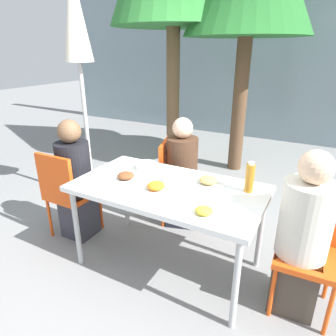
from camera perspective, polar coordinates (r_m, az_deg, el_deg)
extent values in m
plane|color=gray|center=(2.69, 0.00, -17.77)|extent=(24.00, 24.00, 0.00)
cube|color=gray|center=(6.28, 20.57, 18.63)|extent=(10.00, 0.20, 3.00)
cube|color=white|center=(2.30, 0.00, -3.94)|extent=(1.45, 0.80, 0.04)
cylinder|color=#B7B7B7|center=(2.60, -16.98, -10.88)|extent=(0.04, 0.04, 0.69)
cylinder|color=#B7B7B7|center=(2.04, 12.78, -20.92)|extent=(0.04, 0.04, 0.69)
cylinder|color=#B7B7B7|center=(3.04, -7.99, -5.06)|extent=(0.04, 0.04, 0.69)
cylinder|color=#B7B7B7|center=(2.57, 17.20, -11.30)|extent=(0.04, 0.04, 0.69)
cube|color=#E54C14|center=(3.00, -17.59, -4.71)|extent=(0.40, 0.40, 0.04)
cube|color=#E54C14|center=(2.80, -20.73, -1.89)|extent=(0.40, 0.04, 0.42)
cylinder|color=#E54C14|center=(3.31, -17.19, -6.35)|extent=(0.03, 0.03, 0.40)
cylinder|color=#E54C14|center=(3.10, -12.66, -7.90)|extent=(0.03, 0.03, 0.40)
cylinder|color=#E54C14|center=(3.12, -21.57, -8.82)|extent=(0.03, 0.03, 0.40)
cylinder|color=#E54C14|center=(2.89, -17.05, -10.71)|extent=(0.03, 0.03, 0.40)
cube|color=#383842|center=(3.06, -16.49, -8.32)|extent=(0.28, 0.28, 0.44)
cylinder|color=black|center=(2.86, -17.49, -0.13)|extent=(0.30, 0.30, 0.50)
sphere|color=brown|center=(2.75, -18.31, 6.66)|extent=(0.21, 0.21, 0.21)
cube|color=#E54C14|center=(2.26, 24.94, -15.18)|extent=(0.42, 0.42, 0.04)
cube|color=#E54C14|center=(2.30, 26.05, -7.96)|extent=(0.40, 0.05, 0.42)
cylinder|color=#E54C14|center=(2.28, 28.34, -22.77)|extent=(0.03, 0.03, 0.40)
cylinder|color=#E54C14|center=(2.27, 19.22, -21.44)|extent=(0.03, 0.03, 0.40)
cylinder|color=#E54C14|center=(2.55, 28.26, -17.61)|extent=(0.03, 0.03, 0.40)
cylinder|color=#E54C14|center=(2.53, 20.33, -16.41)|extent=(0.03, 0.03, 0.40)
cube|color=#473D33|center=(2.38, 22.88, -18.91)|extent=(0.31, 0.31, 0.44)
cylinder|color=beige|center=(2.12, 24.77, -8.93)|extent=(0.33, 0.33, 0.51)
sphere|color=beige|center=(1.97, 26.41, 0.16)|extent=(0.21, 0.21, 0.21)
cube|color=#E54C14|center=(3.07, 2.75, -2.96)|extent=(0.50, 0.50, 0.04)
cube|color=#E54C14|center=(3.01, -0.59, 1.30)|extent=(0.15, 0.39, 0.42)
cylinder|color=#E54C14|center=(3.30, 6.07, -5.48)|extent=(0.03, 0.03, 0.40)
cylinder|color=#E54C14|center=(3.01, 5.39, -8.41)|extent=(0.03, 0.03, 0.40)
cylinder|color=#E54C14|center=(3.35, 0.25, -4.97)|extent=(0.03, 0.03, 0.40)
cylinder|color=#E54C14|center=(3.05, -1.01, -7.79)|extent=(0.03, 0.03, 0.40)
cube|color=black|center=(3.12, 2.54, -6.71)|extent=(0.34, 0.34, 0.44)
cylinder|color=#472D1E|center=(2.93, 2.69, 1.24)|extent=(0.31, 0.31, 0.48)
sphere|color=beige|center=(2.83, 2.81, 7.64)|extent=(0.19, 0.19, 0.19)
cylinder|color=#333333|center=(3.79, -13.99, -5.29)|extent=(0.36, 0.36, 0.05)
cylinder|color=#BCBCBC|center=(3.43, -15.87, 13.22)|extent=(0.04, 0.04, 2.49)
cone|color=beige|center=(3.41, -17.39, 26.43)|extent=(0.30, 0.30, 0.91)
cylinder|color=white|center=(1.92, 6.84, -8.81)|extent=(0.20, 0.20, 0.01)
ellipsoid|color=gold|center=(1.90, 6.88, -8.05)|extent=(0.11, 0.11, 0.04)
cylinder|color=white|center=(2.41, -8.00, -2.15)|extent=(0.24, 0.24, 0.01)
ellipsoid|color=brown|center=(2.40, -8.04, -1.42)|extent=(0.13, 0.13, 0.05)
cylinder|color=white|center=(2.22, -2.30, -4.18)|extent=(0.24, 0.24, 0.01)
ellipsoid|color=orange|center=(2.20, -2.32, -3.39)|extent=(0.13, 0.13, 0.05)
cylinder|color=white|center=(2.33, 7.63, -3.04)|extent=(0.25, 0.25, 0.01)
ellipsoid|color=tan|center=(2.31, 7.68, -2.26)|extent=(0.14, 0.14, 0.06)
cylinder|color=#B7751E|center=(2.24, 15.30, -1.90)|extent=(0.06, 0.06, 0.21)
cylinder|color=white|center=(2.20, 15.59, 0.88)|extent=(0.05, 0.05, 0.02)
cylinder|color=white|center=(2.34, 0.09, -1.76)|extent=(0.08, 0.08, 0.09)
cylinder|color=white|center=(2.62, -4.17, 0.46)|extent=(0.18, 0.18, 0.05)
cylinder|color=brown|center=(4.76, 0.94, 13.25)|extent=(0.20, 0.20, 2.00)
cylinder|color=brown|center=(4.47, 13.40, 11.16)|extent=(0.20, 0.20, 1.85)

